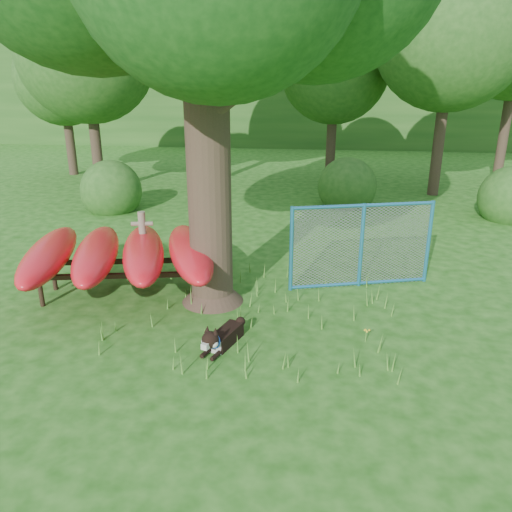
# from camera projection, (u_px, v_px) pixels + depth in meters

# --- Properties ---
(ground) EXTENTS (80.00, 80.00, 0.00)m
(ground) POSITION_uv_depth(u_px,v_px,m) (232.00, 345.00, 7.44)
(ground) COLOR #184F0F
(ground) RESTS_ON ground
(wooden_post) EXTENTS (0.40, 0.16, 1.47)m
(wooden_post) POSITION_uv_depth(u_px,v_px,m) (144.00, 248.00, 9.30)
(wooden_post) COLOR #69604E
(wooden_post) RESTS_ON ground
(kayak_rack) EXTENTS (4.07, 3.63, 1.07)m
(kayak_rack) POSITION_uv_depth(u_px,v_px,m) (120.00, 253.00, 8.87)
(kayak_rack) COLOR black
(kayak_rack) RESTS_ON ground
(husky_dog) EXTENTS (0.53, 1.01, 0.47)m
(husky_dog) POSITION_uv_depth(u_px,v_px,m) (221.00, 338.00, 7.31)
(husky_dog) COLOR black
(husky_dog) RESTS_ON ground
(fence_section) EXTENTS (2.66, 0.87, 2.69)m
(fence_section) POSITION_uv_depth(u_px,v_px,m) (361.00, 246.00, 9.32)
(fence_section) COLOR teal
(fence_section) RESTS_ON ground
(wildflower_clump) EXTENTS (0.10, 0.10, 0.21)m
(wildflower_clump) POSITION_uv_depth(u_px,v_px,m) (366.00, 331.00, 7.49)
(wildflower_clump) COLOR #538F2E
(wildflower_clump) RESTS_ON ground
(bg_tree_a) EXTENTS (4.40, 4.40, 6.70)m
(bg_tree_a) POSITION_uv_depth(u_px,v_px,m) (86.00, 54.00, 16.08)
(bg_tree_a) COLOR #35271D
(bg_tree_a) RESTS_ON ground
(bg_tree_b) EXTENTS (5.20, 5.20, 8.22)m
(bg_tree_b) POSITION_uv_depth(u_px,v_px,m) (205.00, 21.00, 17.13)
(bg_tree_b) COLOR #35271D
(bg_tree_b) RESTS_ON ground
(bg_tree_c) EXTENTS (4.00, 4.00, 6.12)m
(bg_tree_c) POSITION_uv_depth(u_px,v_px,m) (335.00, 68.00, 18.01)
(bg_tree_c) COLOR #35271D
(bg_tree_c) RESTS_ON ground
(bg_tree_d) EXTENTS (4.80, 4.80, 7.50)m
(bg_tree_d) POSITION_uv_depth(u_px,v_px,m) (452.00, 33.00, 15.38)
(bg_tree_d) COLOR #35271D
(bg_tree_d) RESTS_ON ground
(bg_tree_f) EXTENTS (3.60, 3.60, 5.55)m
(bg_tree_f) POSITION_uv_depth(u_px,v_px,m) (62.00, 79.00, 19.45)
(bg_tree_f) COLOR #35271D
(bg_tree_f) RESTS_ON ground
(shrub_left) EXTENTS (1.80, 1.80, 1.80)m
(shrub_left) POSITION_uv_depth(u_px,v_px,m) (113.00, 210.00, 15.07)
(shrub_left) COLOR #225019
(shrub_left) RESTS_ON ground
(shrub_right) EXTENTS (1.80, 1.80, 1.80)m
(shrub_right) POSITION_uv_depth(u_px,v_px,m) (508.00, 219.00, 14.10)
(shrub_right) COLOR #225019
(shrub_right) RESTS_ON ground
(shrub_mid) EXTENTS (1.80, 1.80, 1.80)m
(shrub_mid) POSITION_uv_depth(u_px,v_px,m) (346.00, 206.00, 15.60)
(shrub_mid) COLOR #225019
(shrub_mid) RESTS_ON ground
(wooded_hillside) EXTENTS (80.00, 12.00, 6.00)m
(wooded_hillside) POSITION_uv_depth(u_px,v_px,m) (307.00, 91.00, 32.57)
(wooded_hillside) COLOR #225019
(wooded_hillside) RESTS_ON ground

